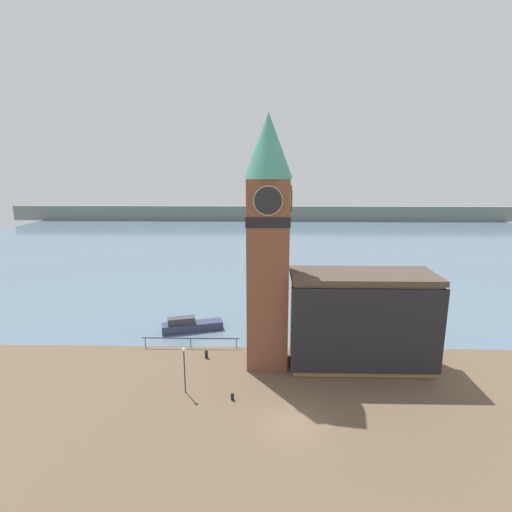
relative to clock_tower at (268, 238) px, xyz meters
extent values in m
plane|color=brown|center=(1.82, -9.47, -12.20)|extent=(160.00, 160.00, 0.00)
cube|color=slate|center=(1.82, 63.15, -12.20)|extent=(160.00, 120.00, 0.00)
cube|color=slate|center=(1.82, 103.15, -9.70)|extent=(180.00, 3.00, 5.00)
cube|color=#232328|center=(-7.92, 2.90, -11.15)|extent=(10.10, 0.08, 0.08)
cylinder|color=#232328|center=(-12.67, 2.90, -11.67)|extent=(0.07, 0.07, 1.05)
cylinder|color=#232328|center=(-7.92, 2.90, -11.67)|extent=(0.07, 0.07, 1.05)
cylinder|color=#232328|center=(-3.17, 2.90, -11.67)|extent=(0.07, 0.07, 1.05)
cube|color=brown|center=(-0.01, 0.01, -3.49)|extent=(3.72, 3.72, 17.41)
cube|color=black|center=(-0.01, 0.01, 1.60)|extent=(3.84, 3.84, 0.90)
cylinder|color=tan|center=(-0.01, -1.91, 3.46)|extent=(2.54, 0.12, 2.54)
cylinder|color=#232328|center=(-0.01, -2.00, 3.46)|extent=(2.31, 0.12, 2.31)
cylinder|color=tan|center=(1.91, 0.01, 3.46)|extent=(0.12, 2.54, 2.54)
cylinder|color=#232328|center=(2.00, 0.01, 3.46)|extent=(0.12, 2.31, 2.31)
cone|color=teal|center=(-0.01, 0.01, 7.99)|extent=(4.28, 4.28, 5.54)
cube|color=#A88451|center=(8.71, -0.15, -7.95)|extent=(12.75, 5.05, 8.49)
cube|color=#4C3D33|center=(8.71, -0.15, -3.46)|extent=(13.15, 5.45, 0.50)
cube|color=#232328|center=(8.71, -2.83, -7.78)|extent=(13.25, 0.30, 7.81)
cube|color=#333856|center=(-8.54, 7.35, -11.71)|extent=(7.06, 3.42, 0.97)
cube|color=#38383D|center=(-9.73, 7.02, -10.87)|extent=(3.22, 1.91, 0.73)
cylinder|color=black|center=(-5.97, 0.69, -11.88)|extent=(0.31, 0.31, 0.65)
sphere|color=black|center=(-5.97, 0.69, -11.55)|extent=(0.33, 0.33, 0.33)
cylinder|color=black|center=(-2.82, -6.48, -11.97)|extent=(0.27, 0.27, 0.47)
sphere|color=black|center=(-2.82, -6.48, -11.73)|extent=(0.29, 0.29, 0.29)
cylinder|color=#2D2D33|center=(-6.84, -5.48, -10.32)|extent=(0.10, 0.10, 3.77)
sphere|color=silver|center=(-6.84, -5.48, -8.34)|extent=(0.32, 0.32, 0.32)
camera|label=1|loc=(-0.24, -35.35, 6.26)|focal=28.00mm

